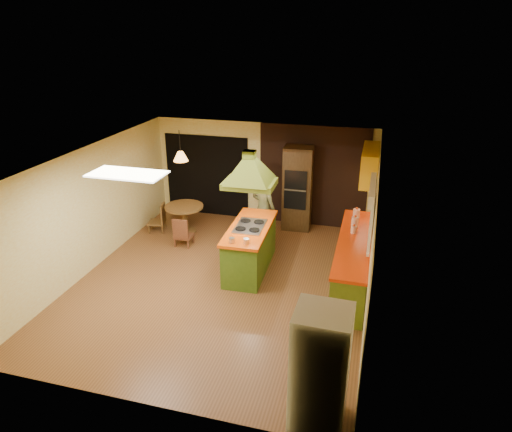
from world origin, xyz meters
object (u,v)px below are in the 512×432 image
(canister_large, at_px, (355,222))
(refrigerator, at_px, (320,368))
(kitchen_island, at_px, (250,248))
(wall_oven, at_px, (297,188))
(man, at_px, (263,208))
(dining_table, at_px, (184,214))

(canister_large, bearing_deg, refrigerator, -91.75)
(kitchen_island, xyz_separation_m, wall_oven, (0.54, 2.31, 0.54))
(kitchen_island, bearing_deg, man, 90.16)
(canister_large, bearing_deg, wall_oven, 130.75)
(man, height_order, dining_table, man)
(kitchen_island, xyz_separation_m, canister_large, (2.01, 0.60, 0.54))
(kitchen_island, relative_size, refrigerator, 1.19)
(man, distance_m, canister_large, 2.19)
(kitchen_island, bearing_deg, wall_oven, 74.88)
(wall_oven, xyz_separation_m, dining_table, (-2.54, -1.00, -0.54))
(canister_large, bearing_deg, dining_table, 169.91)
(man, distance_m, wall_oven, 1.18)
(kitchen_island, bearing_deg, dining_table, 144.64)
(man, bearing_deg, dining_table, 21.77)
(wall_oven, bearing_deg, kitchen_island, -106.69)
(kitchen_island, relative_size, canister_large, 9.23)
(man, distance_m, refrigerator, 5.21)
(man, bearing_deg, canister_large, -176.80)
(kitchen_island, height_order, canister_large, canister_large)
(refrigerator, height_order, wall_oven, wall_oven)
(refrigerator, relative_size, canister_large, 7.76)
(kitchen_island, xyz_separation_m, man, (-0.05, 1.31, 0.34))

